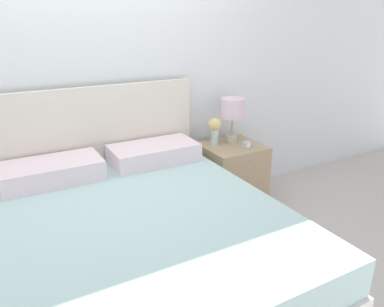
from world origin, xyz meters
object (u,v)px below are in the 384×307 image
at_px(bed, 141,243).
at_px(nightstand, 232,175).
at_px(flower_vase, 215,129).
at_px(alarm_clock, 247,145).
at_px(table_lamp, 233,110).

relative_size(bed, nightstand, 3.44).
xyz_separation_m(flower_vase, alarm_clock, (0.20, -0.20, -0.12)).
xyz_separation_m(nightstand, alarm_clock, (0.07, -0.11, 0.31)).
height_order(table_lamp, flower_vase, table_lamp).
bearing_deg(nightstand, flower_vase, 145.45).
distance_m(bed, table_lamp, 1.51).
bearing_deg(flower_vase, bed, -143.56).
xyz_separation_m(bed, nightstand, (1.14, 0.65, -0.02)).
relative_size(nightstand, flower_vase, 2.35).
bearing_deg(nightstand, bed, -150.24).
distance_m(nightstand, alarm_clock, 0.34).
xyz_separation_m(bed, flower_vase, (1.00, 0.74, 0.42)).
xyz_separation_m(bed, table_lamp, (1.19, 0.74, 0.56)).
xyz_separation_m(table_lamp, flower_vase, (-0.18, -0.00, -0.14)).
bearing_deg(table_lamp, nightstand, -119.29).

